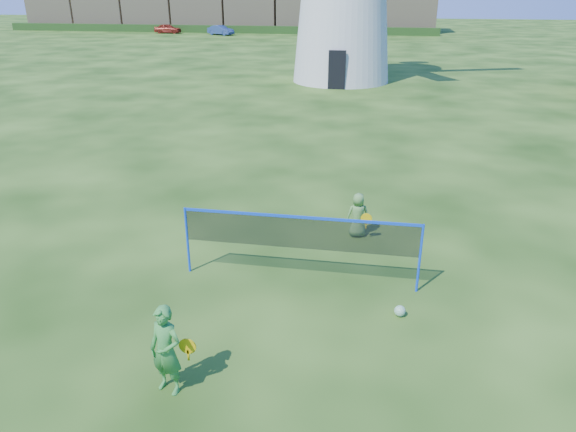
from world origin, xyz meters
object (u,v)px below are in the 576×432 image
(badminton_net, at_px, (300,234))
(player_boy, at_px, (358,215))
(player_girl, at_px, (166,350))
(play_ball, at_px, (400,311))
(car_right, at_px, (221,30))
(car_left, at_px, (168,29))

(badminton_net, xyz_separation_m, player_boy, (1.12, 2.52, -0.56))
(player_girl, distance_m, play_ball, 4.59)
(badminton_net, bearing_deg, car_right, 108.09)
(play_ball, bearing_deg, car_right, 109.56)
(car_right, bearing_deg, car_left, 103.21)
(badminton_net, height_order, car_left, badminton_net)
(badminton_net, height_order, car_right, badminton_net)
(play_ball, relative_size, car_left, 0.06)
(badminton_net, height_order, player_boy, badminton_net)
(player_boy, xyz_separation_m, play_ball, (1.02, -3.50, -0.47))
(badminton_net, height_order, player_girl, badminton_net)
(badminton_net, bearing_deg, player_girl, -112.08)
(player_girl, xyz_separation_m, play_ball, (3.64, 2.73, -0.65))
(badminton_net, xyz_separation_m, car_left, (-28.36, 63.57, -0.51))
(player_girl, height_order, play_ball, player_girl)
(player_boy, height_order, car_left, car_left)
(badminton_net, distance_m, player_boy, 2.81)
(player_boy, xyz_separation_m, car_left, (-29.47, 61.06, 0.05))
(play_ball, distance_m, car_right, 67.03)
(car_left, relative_size, car_right, 0.98)
(badminton_net, distance_m, player_girl, 4.02)
(player_boy, relative_size, car_right, 0.31)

